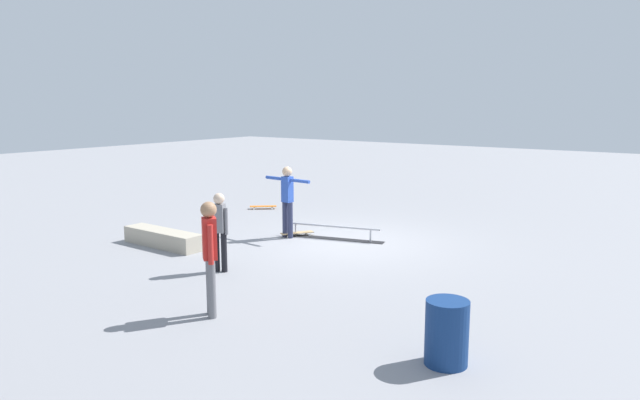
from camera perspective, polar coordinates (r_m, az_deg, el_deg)
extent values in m
plane|color=gray|center=(13.38, 2.56, -4.20)|extent=(60.00, 60.00, 0.00)
cube|color=black|center=(13.74, 1.21, -3.81)|extent=(2.48, 0.87, 0.01)
cylinder|color=#B7B7BC|center=(13.44, 4.99, -3.51)|extent=(0.04, 0.04, 0.31)
cylinder|color=#B7B7BC|center=(14.04, -2.41, -2.91)|extent=(0.04, 0.04, 0.31)
cylinder|color=#B7B7BC|center=(13.67, 1.21, -2.58)|extent=(2.28, 0.64, 0.05)
cube|color=#B2A893|center=(13.48, -15.19, -3.64)|extent=(2.15, 0.55, 0.36)
cylinder|color=#2D3351|center=(13.75, -2.94, -2.00)|extent=(0.14, 0.14, 0.86)
cylinder|color=#2D3351|center=(13.87, -3.46, -1.90)|extent=(0.14, 0.14, 0.86)
cube|color=#2D51B7|center=(13.68, -3.23, 1.06)|extent=(0.24, 0.21, 0.61)
sphere|color=tan|center=(13.63, -3.25, 2.81)|extent=(0.23, 0.23, 0.23)
cylinder|color=#2D51B7|center=(13.38, -1.99, 1.88)|extent=(0.58, 0.13, 0.08)
cylinder|color=#2D51B7|center=(13.92, -4.43, 2.16)|extent=(0.58, 0.13, 0.08)
cube|color=tan|center=(14.01, -2.26, -3.23)|extent=(0.60, 0.78, 0.02)
cylinder|color=white|center=(13.83, -3.16, -3.64)|extent=(0.05, 0.06, 0.05)
cylinder|color=white|center=(14.04, -3.46, -3.44)|extent=(0.05, 0.06, 0.05)
cylinder|color=white|center=(14.01, -1.05, -3.45)|extent=(0.05, 0.06, 0.05)
cylinder|color=white|center=(14.22, -1.38, -3.26)|extent=(0.05, 0.06, 0.05)
cylinder|color=black|center=(11.23, -10.12, -5.03)|extent=(0.15, 0.15, 0.77)
cylinder|color=black|center=(11.18, -9.40, -5.09)|extent=(0.15, 0.15, 0.77)
cube|color=slate|center=(11.06, -9.86, -1.78)|extent=(0.25, 0.24, 0.54)
sphere|color=beige|center=(10.99, -9.91, 0.14)|extent=(0.21, 0.21, 0.21)
cylinder|color=slate|center=(11.12, -10.49, -1.99)|extent=(0.09, 0.09, 0.51)
cylinder|color=slate|center=(11.02, -9.21, -2.06)|extent=(0.09, 0.09, 0.51)
cylinder|color=slate|center=(8.87, -10.60, -8.62)|extent=(0.18, 0.18, 0.89)
cylinder|color=slate|center=(9.04, -10.70, -8.28)|extent=(0.18, 0.18, 0.89)
cube|color=red|center=(8.75, -10.81, -3.73)|extent=(0.31, 0.30, 0.63)
sphere|color=#A87A56|center=(8.66, -10.90, -0.94)|extent=(0.24, 0.24, 0.24)
cylinder|color=red|center=(8.61, -10.71, -4.33)|extent=(0.11, 0.11, 0.59)
cylinder|color=red|center=(8.91, -10.88, -3.86)|extent=(0.11, 0.11, 0.59)
cube|color=orange|center=(17.62, -5.61, -0.62)|extent=(0.74, 0.66, 0.02)
cylinder|color=white|center=(17.73, -4.72, -0.71)|extent=(0.06, 0.06, 0.05)
cylinder|color=white|center=(17.51, -4.72, -0.84)|extent=(0.06, 0.06, 0.05)
cylinder|color=white|center=(17.75, -6.47, -0.73)|extent=(0.06, 0.06, 0.05)
cylinder|color=white|center=(17.52, -6.50, -0.87)|extent=(0.06, 0.06, 0.05)
cylinder|color=navy|center=(7.44, 12.34, -12.60)|extent=(0.53, 0.53, 0.82)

